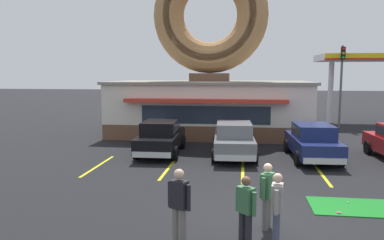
% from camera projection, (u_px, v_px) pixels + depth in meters
% --- Properties ---
extents(ground_plane, '(160.00, 160.00, 0.00)m').
position_uv_depth(ground_plane, '(271.00, 220.00, 9.81)').
color(ground_plane, black).
extents(donut_shop_building, '(12.30, 6.75, 10.96)m').
position_uv_depth(donut_shop_building, '(210.00, 75.00, 23.44)').
color(donut_shop_building, brown).
rests_on(donut_shop_building, ground).
extents(putting_mat, '(3.26, 1.54, 0.03)m').
position_uv_depth(putting_mat, '(368.00, 208.00, 10.69)').
color(putting_mat, '#197523').
rests_on(putting_mat, ground).
extents(mini_donut_near_right, '(0.13, 0.13, 0.04)m').
position_uv_depth(mini_donut_near_right, '(339.00, 213.00, 10.23)').
color(mini_donut_near_right, '#D8667F').
rests_on(mini_donut_near_right, putting_mat).
extents(golf_ball, '(0.04, 0.04, 0.04)m').
position_uv_depth(golf_ball, '(348.00, 202.00, 11.06)').
color(golf_ball, white).
rests_on(golf_ball, putting_mat).
extents(car_navy, '(2.14, 4.64, 1.60)m').
position_uv_depth(car_navy, '(312.00, 140.00, 16.75)').
color(car_navy, navy).
rests_on(car_navy, ground).
extents(car_black, '(2.08, 4.61, 1.60)m').
position_uv_depth(car_black, '(161.00, 136.00, 17.89)').
color(car_black, black).
rests_on(car_black, ground).
extents(car_grey, '(2.15, 4.64, 1.60)m').
position_uv_depth(car_grey, '(234.00, 138.00, 17.28)').
color(car_grey, slate).
rests_on(car_grey, ground).
extents(pedestrian_blue_sweater_man, '(0.38, 0.54, 1.66)m').
position_uv_depth(pedestrian_blue_sweater_man, '(267.00, 193.00, 9.18)').
color(pedestrian_blue_sweater_man, slate).
rests_on(pedestrian_blue_sweater_man, ground).
extents(pedestrian_hooded_kid, '(0.45, 0.45, 1.60)m').
position_uv_depth(pedestrian_hooded_kid, '(246.00, 208.00, 8.23)').
color(pedestrian_hooded_kid, '#232328').
rests_on(pedestrian_hooded_kid, ground).
extents(pedestrian_leather_jacket_man, '(0.55, 0.38, 1.75)m').
position_uv_depth(pedestrian_leather_jacket_man, '(179.00, 203.00, 8.28)').
color(pedestrian_leather_jacket_man, slate).
rests_on(pedestrian_leather_jacket_man, ground).
extents(pedestrian_clipboard_woman, '(0.30, 0.59, 1.66)m').
position_uv_depth(pedestrian_clipboard_woman, '(277.00, 206.00, 8.27)').
color(pedestrian_clipboard_woman, '#474C66').
rests_on(pedestrian_clipboard_woman, ground).
extents(trash_bin, '(0.57, 0.57, 0.97)m').
position_uv_depth(trash_bin, '(316.00, 136.00, 20.02)').
color(trash_bin, '#1E662D').
rests_on(trash_bin, ground).
extents(traffic_light_pole, '(0.28, 0.47, 5.80)m').
position_uv_depth(traffic_light_pole, '(342.00, 75.00, 26.42)').
color(traffic_light_pole, '#595B60').
rests_on(traffic_light_pole, ground).
extents(gas_station_canopy, '(9.00, 4.46, 5.30)m').
position_uv_depth(gas_station_canopy, '(380.00, 60.00, 28.34)').
color(gas_station_canopy, silver).
rests_on(gas_station_canopy, ground).
extents(parking_stripe_far_left, '(0.12, 3.60, 0.01)m').
position_uv_depth(parking_stripe_far_left, '(98.00, 166.00, 15.62)').
color(parking_stripe_far_left, yellow).
rests_on(parking_stripe_far_left, ground).
extents(parking_stripe_left, '(0.12, 3.60, 0.01)m').
position_uv_depth(parking_stripe_left, '(168.00, 168.00, 15.22)').
color(parking_stripe_left, yellow).
rests_on(parking_stripe_left, ground).
extents(parking_stripe_mid_left, '(0.12, 3.60, 0.01)m').
position_uv_depth(parking_stripe_mid_left, '(243.00, 171.00, 14.82)').
color(parking_stripe_mid_left, yellow).
rests_on(parking_stripe_mid_left, ground).
extents(parking_stripe_centre, '(0.12, 3.60, 0.01)m').
position_uv_depth(parking_stripe_centre, '(321.00, 173.00, 14.42)').
color(parking_stripe_centre, yellow).
rests_on(parking_stripe_centre, ground).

